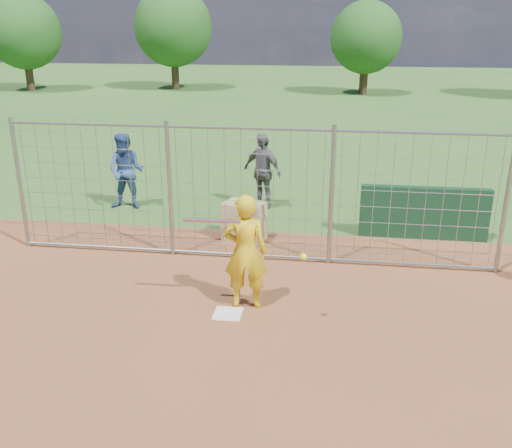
% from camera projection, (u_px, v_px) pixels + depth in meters
% --- Properties ---
extents(ground, '(100.00, 100.00, 0.00)m').
position_uv_depth(ground, '(230.00, 308.00, 9.03)').
color(ground, '#2D591E').
rests_on(ground, ground).
extents(infield_dirt, '(18.00, 18.00, 0.00)m').
position_uv_depth(infield_dirt, '(180.00, 437.00, 6.23)').
color(infield_dirt, brown).
rests_on(infield_dirt, ground).
extents(home_plate, '(0.43, 0.43, 0.02)m').
position_uv_depth(home_plate, '(228.00, 314.00, 8.84)').
color(home_plate, silver).
rests_on(home_plate, ground).
extents(dugout_wall, '(2.60, 0.20, 1.10)m').
position_uv_depth(dugout_wall, '(424.00, 213.00, 11.74)').
color(dugout_wall, '#11381E').
rests_on(dugout_wall, ground).
extents(batter, '(0.71, 0.50, 1.86)m').
position_uv_depth(batter, '(245.00, 252.00, 8.79)').
color(batter, gold).
rests_on(batter, ground).
extents(bystander_a, '(0.90, 0.71, 1.83)m').
position_uv_depth(bystander_a, '(126.00, 171.00, 13.51)').
color(bystander_a, navy).
rests_on(bystander_a, ground).
extents(bystander_b, '(1.14, 0.93, 1.82)m').
position_uv_depth(bystander_b, '(262.00, 171.00, 13.55)').
color(bystander_b, '#55555A').
rests_on(bystander_b, ground).
extents(equipment_bin, '(0.93, 0.76, 0.80)m').
position_uv_depth(equipment_bin, '(244.00, 222.00, 11.70)').
color(equipment_bin, tan).
rests_on(equipment_bin, ground).
extents(equipment_in_play, '(1.87, 0.41, 0.45)m').
position_uv_depth(equipment_in_play, '(233.00, 229.00, 8.37)').
color(equipment_in_play, silver).
rests_on(equipment_in_play, ground).
extents(backstop_fence, '(9.08, 0.08, 2.60)m').
position_uv_depth(backstop_fence, '(249.00, 196.00, 10.46)').
color(backstop_fence, gray).
rests_on(backstop_fence, ground).
extents(tree_line, '(44.66, 6.72, 6.48)m').
position_uv_depth(tree_line, '(369.00, 30.00, 33.56)').
color(tree_line, '#3F2B19').
rests_on(tree_line, ground).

